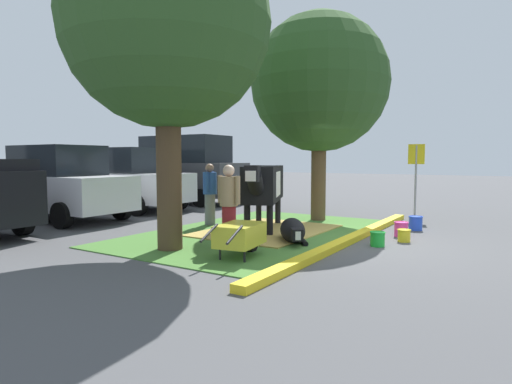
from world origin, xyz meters
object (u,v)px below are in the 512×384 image
at_px(parking_sign, 416,166).
at_px(bucket_yellow, 404,235).
at_px(sedan_silver, 127,180).
at_px(cow_holstein, 263,184).
at_px(suv_dark_grey, 185,169).
at_px(hatchback_white, 59,184).
at_px(bucket_pink, 401,229).
at_px(shade_tree_left, 167,25).
at_px(shade_tree_right, 320,84).
at_px(person_handler, 210,193).
at_px(bucket_blue, 416,223).
at_px(person_visitor_near, 229,204).
at_px(calf_lying, 293,231).
at_px(wheelbarrow, 241,235).
at_px(bucket_green, 378,239).

relative_size(parking_sign, bucket_yellow, 7.71).
relative_size(bucket_yellow, sedan_silver, 0.06).
distance_m(cow_holstein, suv_dark_grey, 7.03).
bearing_deg(hatchback_white, parking_sign, -55.31).
xyz_separation_m(bucket_pink, hatchback_white, (-2.37, 8.53, 0.82)).
bearing_deg(shade_tree_left, sedan_silver, 55.19).
relative_size(shade_tree_right, person_handler, 3.55).
bearing_deg(suv_dark_grey, bucket_blue, -102.61).
relative_size(shade_tree_right, suv_dark_grey, 1.19).
relative_size(shade_tree_right, person_visitor_near, 3.53).
xyz_separation_m(shade_tree_right, parking_sign, (1.97, -2.10, -2.18)).
bearing_deg(shade_tree_right, bucket_yellow, -124.53).
xyz_separation_m(shade_tree_right, cow_holstein, (-2.21, 0.40, -2.57)).
distance_m(calf_lying, suv_dark_grey, 8.62).
bearing_deg(suv_dark_grey, bucket_pink, -108.98).
bearing_deg(bucket_pink, parking_sign, 7.14).
xyz_separation_m(calf_lying, suv_dark_grey, (4.82, 7.07, 1.03)).
distance_m(cow_holstein, parking_sign, 4.88).
xyz_separation_m(calf_lying, wheelbarrow, (-1.67, 0.12, 0.15)).
height_order(parking_sign, sedan_silver, parking_sign).
bearing_deg(suv_dark_grey, hatchback_white, -177.82).
distance_m(shade_tree_left, hatchback_white, 6.23).
bearing_deg(bucket_green, person_visitor_near, 125.83).
bearing_deg(shade_tree_left, suv_dark_grey, 39.57).
bearing_deg(bucket_yellow, cow_holstein, 96.53).
bearing_deg(bucket_yellow, hatchback_white, 101.66).
height_order(cow_holstein, suv_dark_grey, suv_dark_grey).
xyz_separation_m(bucket_green, bucket_yellow, (0.72, -0.32, -0.01)).
bearing_deg(bucket_green, bucket_blue, -5.08).
xyz_separation_m(parking_sign, suv_dark_grey, (-0.25, 8.33, -0.20)).
bearing_deg(bucket_green, cow_holstein, 82.40).
xyz_separation_m(person_handler, wheelbarrow, (-2.53, -2.65, -0.44)).
xyz_separation_m(person_handler, bucket_pink, (0.96, -4.44, -0.66)).
bearing_deg(bucket_yellow, calf_lying, 123.98).
bearing_deg(cow_holstein, calf_lying, -125.95).
bearing_deg(person_handler, bucket_pink, -77.85).
bearing_deg(person_visitor_near, shade_tree_left, 130.63).
bearing_deg(calf_lying, shade_tree_left, 139.32).
height_order(person_visitor_near, wheelbarrow, person_visitor_near).
distance_m(wheelbarrow, bucket_green, 2.76).
xyz_separation_m(calf_lying, person_handler, (0.87, 2.77, 0.59)).
xyz_separation_m(cow_holstein, bucket_blue, (1.96, -2.98, -0.91)).
bearing_deg(bucket_yellow, bucket_green, 156.11).
xyz_separation_m(person_handler, hatchback_white, (-1.41, 4.09, 0.16)).
bearing_deg(shade_tree_left, bucket_pink, -41.56).
bearing_deg(hatchback_white, bucket_pink, -74.48).
bearing_deg(shade_tree_right, bucket_green, -137.36).
bearing_deg(shade_tree_left, calf_lying, -40.68).
height_order(cow_holstein, person_visitor_near, person_visitor_near).
relative_size(person_handler, bucket_pink, 4.87).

